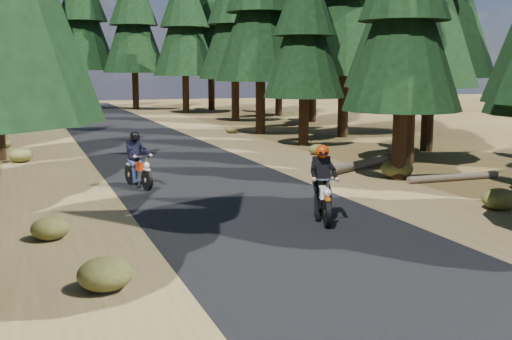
{
  "coord_description": "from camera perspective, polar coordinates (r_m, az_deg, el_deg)",
  "views": [
    {
      "loc": [
        -5.43,
        -13.36,
        3.63
      ],
      "look_at": [
        0.0,
        1.5,
        1.1
      ],
      "focal_mm": 45.0,
      "sensor_mm": 36.0,
      "label": 1
    }
  ],
  "objects": [
    {
      "name": "ground",
      "position": [
        14.87,
        1.99,
        -5.05
      ],
      "size": [
        120.0,
        120.0,
        0.0
      ],
      "primitive_type": "plane",
      "color": "#483219",
      "rests_on": "ground"
    },
    {
      "name": "road",
      "position": [
        19.49,
        -3.54,
        -1.65
      ],
      "size": [
        6.0,
        100.0,
        0.01
      ],
      "primitive_type": "cube",
      "color": "black",
      "rests_on": "ground"
    },
    {
      "name": "shoulder_l",
      "position": [
        18.73,
        -17.16,
        -2.49
      ],
      "size": [
        3.2,
        100.0,
        0.01
      ],
      "primitive_type": "cube",
      "color": "brown",
      "rests_on": "ground"
    },
    {
      "name": "shoulder_r",
      "position": [
        21.23,
        8.45,
        -0.85
      ],
      "size": [
        3.2,
        100.0,
        0.01
      ],
      "primitive_type": "cube",
      "color": "brown",
      "rests_on": "ground"
    },
    {
      "name": "log_near",
      "position": [
        23.62,
        9.4,
        0.52
      ],
      "size": [
        4.74,
        3.02,
        0.32
      ],
      "primitive_type": "cylinder",
      "rotation": [
        0.0,
        1.57,
        0.54
      ],
      "color": "#4C4233",
      "rests_on": "ground"
    },
    {
      "name": "log_far",
      "position": [
        21.72,
        17.16,
        -0.62
      ],
      "size": [
        3.42,
        0.25,
        0.24
      ],
      "primitive_type": "cylinder",
      "rotation": [
        0.0,
        1.57,
        0.0
      ],
      "color": "#4C4233",
      "rests_on": "ground"
    },
    {
      "name": "understory_shrubs",
      "position": [
        19.22,
        -1.65,
        -0.99
      ],
      "size": [
        13.87,
        29.91,
        0.64
      ],
      "color": "#474C1E",
      "rests_on": "ground"
    },
    {
      "name": "rider_lead",
      "position": [
        15.34,
        5.96,
        -2.33
      ],
      "size": [
        1.19,
        2.12,
        1.81
      ],
      "rotation": [
        0.0,
        0.0,
        2.84
      ],
      "color": "white",
      "rests_on": "road"
    },
    {
      "name": "rider_follow",
      "position": [
        19.82,
        -10.43,
        0.07
      ],
      "size": [
        1.02,
        2.0,
        1.71
      ],
      "rotation": [
        0.0,
        0.0,
        3.39
      ],
      "color": "#A82A0B",
      "rests_on": "road"
    }
  ]
}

